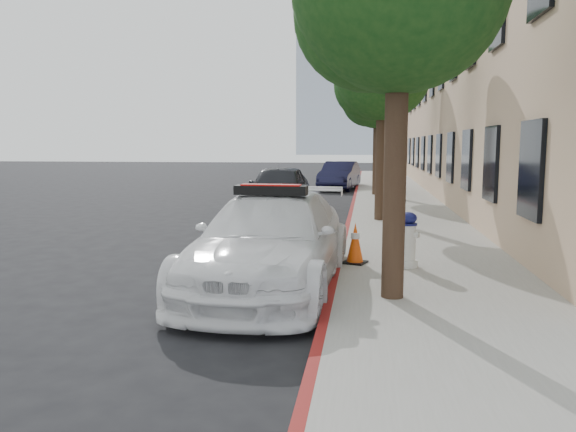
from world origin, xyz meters
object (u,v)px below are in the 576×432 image
(police_car, at_px, (271,241))
(parked_car_mid, at_px, (279,188))
(parked_car_far, at_px, (340,176))
(fire_hydrant, at_px, (408,240))
(traffic_cone, at_px, (355,243))

(police_car, bearing_deg, parked_car_mid, 100.98)
(parked_car_far, height_order, fire_hydrant, parked_car_far)
(parked_car_far, distance_m, fire_hydrant, 18.27)
(parked_car_far, xyz_separation_m, fire_hydrant, (2.03, -18.15, -0.09))
(fire_hydrant, height_order, traffic_cone, fire_hydrant)
(parked_car_mid, distance_m, fire_hydrant, 9.56)
(fire_hydrant, distance_m, traffic_cone, 0.90)
(parked_car_mid, distance_m, traffic_cone, 9.10)
(police_car, height_order, fire_hydrant, police_car)
(traffic_cone, bearing_deg, parked_car_mid, 107.29)
(police_car, relative_size, parked_car_mid, 1.13)
(parked_car_mid, xyz_separation_m, parked_car_far, (1.55, 9.29, -0.08))
(parked_car_mid, height_order, parked_car_far, parked_car_mid)
(parked_car_mid, relative_size, traffic_cone, 6.37)
(traffic_cone, bearing_deg, fire_hydrant, -10.98)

